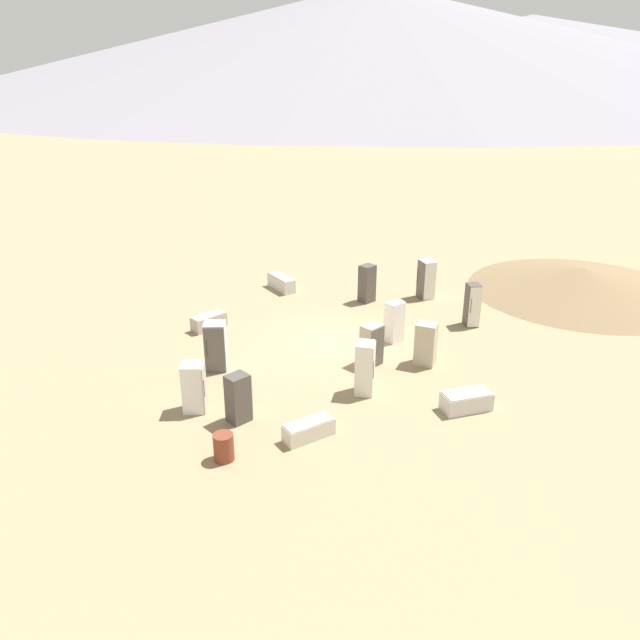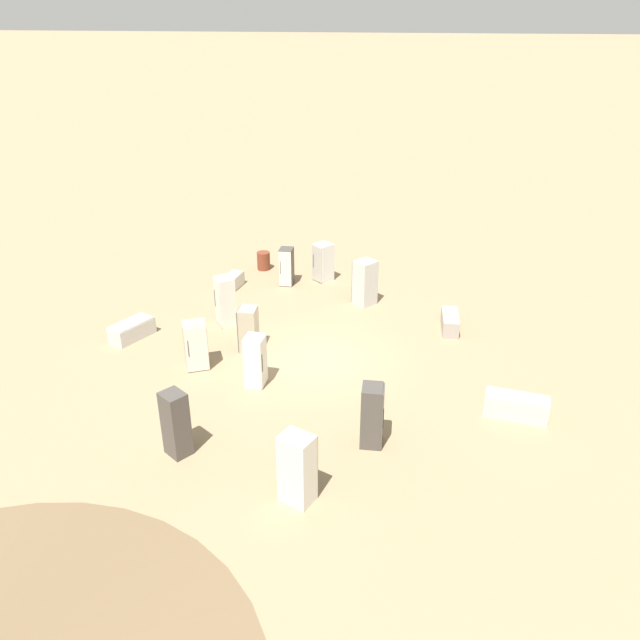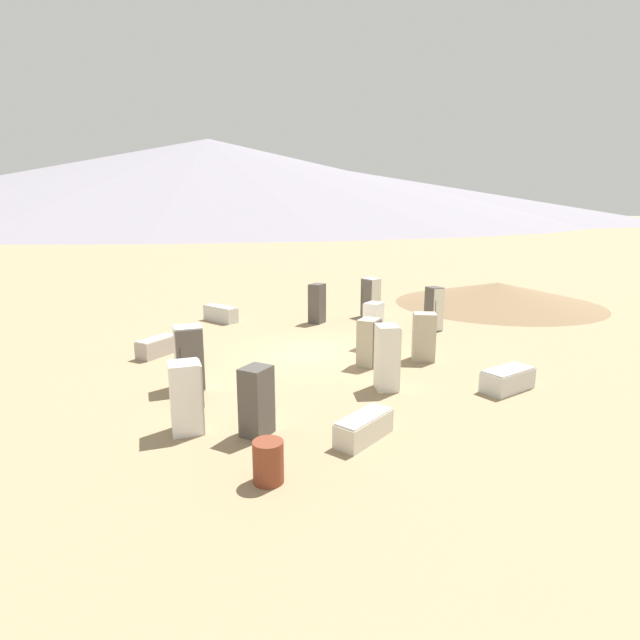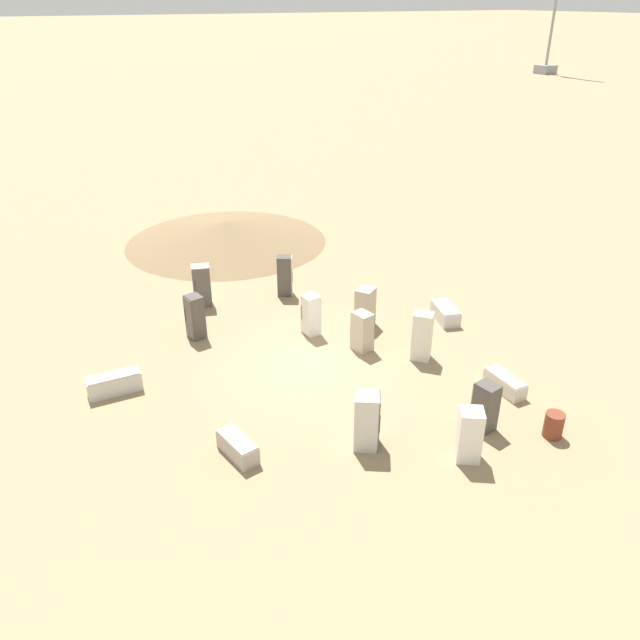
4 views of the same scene
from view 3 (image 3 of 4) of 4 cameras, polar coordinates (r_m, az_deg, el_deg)
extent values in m
plane|color=#9E8460|center=(18.65, -1.07, -3.73)|extent=(1000.00, 1000.00, 0.00)
cone|color=gray|center=(282.56, 0.67, 14.25)|extent=(318.14, 318.14, 27.81)
cone|color=gray|center=(229.76, -12.46, 15.25)|extent=(296.72, 296.72, 34.87)
cone|color=#7F6647|center=(29.82, 19.61, 2.89)|extent=(11.34, 11.34, 1.22)
cube|color=#4C4742|center=(11.89, -7.27, -9.20)|extent=(0.77, 0.67, 1.67)
cube|color=silver|center=(12.17, -6.26, -8.66)|extent=(0.12, 0.55, 1.60)
cylinder|color=#2D2D2D|center=(12.05, -5.39, -8.43)|extent=(0.02, 0.02, 0.58)
cube|color=silver|center=(24.86, 5.84, 2.57)|extent=(0.82, 0.94, 1.91)
cube|color=#56514C|center=(24.64, 5.27, 2.50)|extent=(0.26, 0.74, 1.83)
cylinder|color=#2D2D2D|center=(24.81, 4.80, 2.80)|extent=(0.02, 0.02, 0.67)
cube|color=silver|center=(15.78, 20.64, -6.44)|extent=(1.82, 1.24, 0.61)
cube|color=#BCB7AD|center=(15.68, 20.73, -5.31)|extent=(1.75, 1.19, 0.04)
cube|color=silver|center=(24.22, -11.28, 0.66)|extent=(0.70, 1.88, 0.69)
cube|color=beige|center=(24.15, -11.32, 1.52)|extent=(0.67, 1.80, 0.04)
cube|color=white|center=(19.34, 6.14, -0.55)|extent=(0.71, 0.60, 1.74)
cube|color=silver|center=(19.47, 5.36, -0.44)|extent=(0.65, 0.09, 1.67)
cylinder|color=#2D2D2D|center=(19.67, 5.61, -0.05)|extent=(0.02, 0.02, 0.61)
cube|color=#4C4742|center=(23.30, -0.31, 1.90)|extent=(0.77, 0.67, 1.85)
cube|color=#56514C|center=(23.45, -0.96, 1.96)|extent=(0.66, 0.14, 1.78)
cylinder|color=#2D2D2D|center=(23.65, -0.74, 2.28)|extent=(0.02, 0.02, 0.65)
cube|color=#A89E93|center=(19.13, -18.10, -2.98)|extent=(1.64, 0.84, 0.62)
cube|color=beige|center=(19.04, -18.17, -2.02)|extent=(1.57, 0.81, 0.04)
cube|color=#4C4742|center=(22.44, 12.87, 1.26)|extent=(0.80, 0.84, 1.92)
cube|color=silver|center=(22.17, 13.41, 1.10)|extent=(0.49, 0.29, 1.85)
cylinder|color=#2D2D2D|center=(22.01, 13.07, 1.29)|extent=(0.02, 0.02, 0.67)
cube|color=silver|center=(14.78, 7.60, -4.28)|extent=(0.94, 0.93, 1.94)
cube|color=silver|center=(14.86, 8.80, -4.23)|extent=(0.54, 0.51, 1.86)
cylinder|color=#2D2D2D|center=(14.60, 9.19, -4.14)|extent=(0.02, 0.02, 0.68)
cube|color=silver|center=(15.27, -14.74, -4.15)|extent=(1.06, 1.05, 1.89)
cube|color=#56514C|center=(14.90, -14.59, -4.55)|extent=(0.66, 0.45, 1.81)
cylinder|color=#2D2D2D|center=(14.83, -15.67, -4.32)|extent=(0.02, 0.02, 0.66)
cube|color=white|center=(12.35, -15.13, -8.55)|extent=(0.97, 0.97, 1.73)
cube|color=#BCB7AD|center=(12.37, -13.41, -8.41)|extent=(0.41, 0.58, 1.66)
cylinder|color=#2D2D2D|center=(12.12, -13.16, -8.42)|extent=(0.02, 0.02, 0.61)
cube|color=beige|center=(11.81, 5.05, -12.23)|extent=(1.66, 0.65, 0.56)
cube|color=beige|center=(11.69, 5.07, -10.90)|extent=(1.60, 0.63, 0.04)
cube|color=#B2A88E|center=(17.01, 5.57, -2.56)|extent=(0.84, 0.71, 1.62)
cube|color=#56514C|center=(16.90, 6.57, -2.68)|extent=(0.72, 0.16, 1.56)
cylinder|color=#2D2D2D|center=(16.63, 6.34, -2.64)|extent=(0.02, 0.02, 0.57)
cube|color=#B2A88E|center=(17.88, 11.78, -1.90)|extent=(0.95, 0.99, 1.70)
cube|color=silver|center=(18.21, 11.66, -1.63)|extent=(0.42, 0.65, 1.63)
cylinder|color=#2D2D2D|center=(18.25, 12.50, -1.36)|extent=(0.02, 0.02, 0.59)
cylinder|color=brown|center=(10.11, -5.93, -15.81)|extent=(0.61, 0.61, 0.85)
camera|label=1|loc=(9.96, 133.68, 26.91)|focal=35.00mm
camera|label=2|loc=(36.76, 10.42, 21.07)|focal=35.00mm
camera|label=4|loc=(21.96, -68.51, 24.43)|focal=35.00mm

